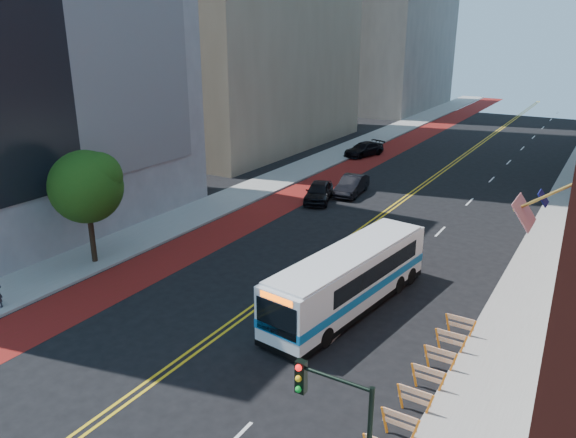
% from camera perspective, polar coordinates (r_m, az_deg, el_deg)
% --- Properties ---
extents(ground, '(160.00, 160.00, 0.00)m').
position_cam_1_polar(ground, '(24.53, -12.07, -14.75)').
color(ground, black).
rests_on(ground, ground).
extents(sidewalk_left, '(4.00, 140.00, 0.15)m').
position_cam_1_polar(sidewalk_left, '(53.47, 0.26, 4.61)').
color(sidewalk_left, gray).
rests_on(sidewalk_left, ground).
extents(sidewalk_right, '(4.00, 140.00, 0.15)m').
position_cam_1_polar(sidewalk_right, '(46.51, 26.57, 0.29)').
color(sidewalk_right, gray).
rests_on(sidewalk_right, ground).
extents(bus_lane_paint, '(3.60, 140.00, 0.01)m').
position_cam_1_polar(bus_lane_paint, '(51.66, 3.99, 3.97)').
color(bus_lane_paint, maroon).
rests_on(bus_lane_paint, ground).
extents(center_line_inner, '(0.14, 140.00, 0.01)m').
position_cam_1_polar(center_line_inner, '(48.72, 12.30, 2.62)').
color(center_line_inner, gold).
rests_on(center_line_inner, ground).
extents(center_line_outer, '(0.14, 140.00, 0.01)m').
position_cam_1_polar(center_line_outer, '(48.62, 12.70, 2.56)').
color(center_line_outer, gold).
rests_on(center_line_outer, ground).
extents(lane_dashes, '(0.14, 98.20, 0.01)m').
position_cam_1_polar(lane_dashes, '(55.03, 19.98, 3.79)').
color(lane_dashes, silver).
rests_on(lane_dashes, ground).
extents(construction_barriers, '(1.42, 10.91, 1.00)m').
position_cam_1_polar(construction_barriers, '(22.55, 13.43, -16.15)').
color(construction_barriers, orange).
rests_on(construction_barriers, ground).
extents(street_tree, '(4.20, 4.20, 6.70)m').
position_cam_1_polar(street_tree, '(34.01, -19.75, 3.37)').
color(street_tree, black).
rests_on(street_tree, sidewalk_left).
extents(traffic_signal, '(2.21, 0.34, 5.07)m').
position_cam_1_polar(traffic_signal, '(15.54, 5.08, -20.01)').
color(traffic_signal, black).
rests_on(traffic_signal, sidewalk_right).
extents(transit_bus, '(3.90, 11.57, 3.12)m').
position_cam_1_polar(transit_bus, '(28.10, 6.35, -5.99)').
color(transit_bus, silver).
rests_on(transit_bus, ground).
extents(car_a, '(3.26, 5.07, 1.61)m').
position_cam_1_polar(car_a, '(45.15, 3.14, 2.79)').
color(car_a, black).
rests_on(car_a, ground).
extents(car_b, '(2.24, 4.98, 1.59)m').
position_cam_1_polar(car_b, '(47.28, 6.51, 3.44)').
color(car_b, black).
rests_on(car_b, ground).
extents(car_c, '(3.50, 5.44, 1.47)m').
position_cam_1_polar(car_c, '(61.67, 7.72, 7.04)').
color(car_c, black).
rests_on(car_c, ground).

